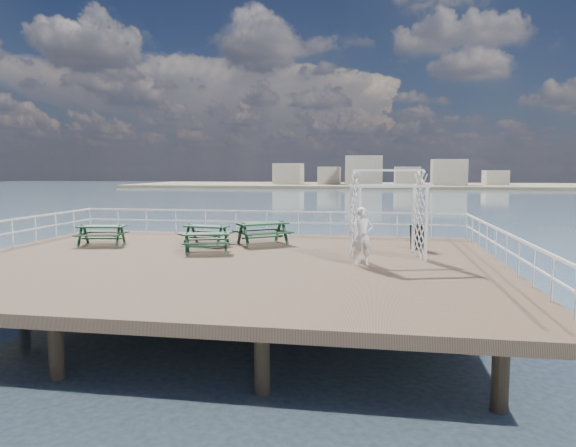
% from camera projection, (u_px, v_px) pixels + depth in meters
% --- Properties ---
extents(ground, '(18.00, 14.00, 0.30)m').
position_uv_depth(ground, '(224.00, 264.00, 17.03)').
color(ground, brown).
rests_on(ground, ground).
extents(sea_backdrop, '(300.00, 300.00, 9.20)m').
position_uv_depth(sea_backdrop, '(401.00, 182.00, 146.48)').
color(sea_backdrop, '#3E5369').
rests_on(sea_backdrop, ground).
extents(railing, '(17.77, 13.76, 1.10)m').
position_uv_depth(railing, '(241.00, 225.00, 19.45)').
color(railing, white).
rests_on(railing, ground).
extents(picnic_table_a, '(2.00, 1.72, 0.87)m').
position_uv_depth(picnic_table_a, '(102.00, 231.00, 20.28)').
color(picnic_table_a, '#153B1E').
rests_on(picnic_table_a, ground).
extents(picnic_table_b, '(1.97, 1.70, 0.85)m').
position_uv_depth(picnic_table_b, '(206.00, 231.00, 20.45)').
color(picnic_table_b, '#153B1E').
rests_on(picnic_table_b, ground).
extents(picnic_table_c, '(2.57, 2.48, 0.98)m').
position_uv_depth(picnic_table_c, '(263.00, 229.00, 20.47)').
color(picnic_table_c, '#153B1E').
rests_on(picnic_table_c, ground).
extents(picnic_table_d, '(1.94, 1.73, 0.80)m').
position_uv_depth(picnic_table_d, '(206.00, 239.00, 18.35)').
color(picnic_table_d, '#153B1E').
rests_on(picnic_table_d, ground).
extents(trellis_arbor, '(2.65, 1.85, 2.98)m').
position_uv_depth(trellis_arbor, '(388.00, 219.00, 17.02)').
color(trellis_arbor, white).
rests_on(trellis_arbor, ground).
extents(sandwich_board, '(0.69, 0.60, 0.95)m').
position_uv_depth(sandwich_board, '(419.00, 237.00, 19.05)').
color(sandwich_board, black).
rests_on(sandwich_board, ground).
extents(person, '(0.73, 0.55, 1.81)m').
position_uv_depth(person, '(362.00, 236.00, 15.96)').
color(person, white).
rests_on(person, ground).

